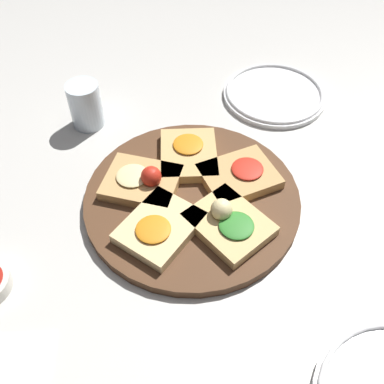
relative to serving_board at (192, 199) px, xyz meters
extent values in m
plane|color=beige|center=(0.00, 0.00, -0.01)|extent=(3.00, 3.00, 0.00)
cylinder|color=#51331E|center=(0.00, 0.00, 0.00)|extent=(0.37, 0.37, 0.02)
cube|color=tan|center=(-0.09, 0.00, 0.02)|extent=(0.13, 0.10, 0.02)
ellipsoid|color=orange|center=(-0.11, 0.00, 0.03)|extent=(0.06, 0.06, 0.01)
cube|color=tan|center=(-0.03, -0.09, 0.02)|extent=(0.14, 0.15, 0.02)
ellipsoid|color=beige|center=(-0.03, -0.10, 0.03)|extent=(0.07, 0.07, 0.01)
sphere|color=red|center=(-0.02, -0.07, 0.04)|extent=(0.04, 0.04, 0.04)
cube|color=#E5C689|center=(0.07, -0.06, 0.02)|extent=(0.16, 0.16, 0.02)
ellipsoid|color=orange|center=(0.08, -0.07, 0.03)|extent=(0.08, 0.08, 0.01)
cube|color=#DBB775|center=(0.07, 0.05, 0.02)|extent=(0.16, 0.16, 0.02)
ellipsoid|color=#2D7A28|center=(0.08, 0.06, 0.03)|extent=(0.08, 0.08, 0.01)
sphere|color=beige|center=(0.06, 0.04, 0.04)|extent=(0.04, 0.04, 0.04)
cube|color=tan|center=(-0.03, 0.08, 0.02)|extent=(0.14, 0.15, 0.02)
ellipsoid|color=red|center=(-0.04, 0.10, 0.03)|extent=(0.07, 0.07, 0.01)
cylinder|color=white|center=(-0.29, 0.20, 0.00)|extent=(0.22, 0.22, 0.01)
torus|color=white|center=(-0.29, 0.20, 0.00)|extent=(0.21, 0.21, 0.01)
cylinder|color=silver|center=(-0.22, -0.20, 0.04)|extent=(0.06, 0.06, 0.09)
camera|label=1|loc=(0.50, -0.03, 0.59)|focal=42.00mm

